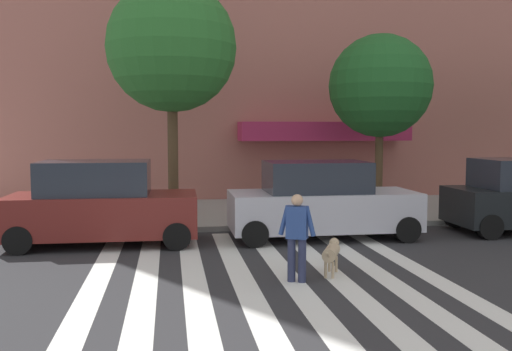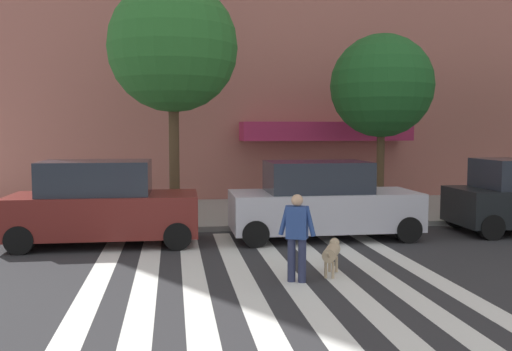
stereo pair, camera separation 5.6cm
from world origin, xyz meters
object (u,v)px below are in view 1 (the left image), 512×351
parked_car_behind_first (101,205)px  street_tree_middle (380,86)px  parked_car_third_in_line (321,202)px  dog_on_leash (332,252)px  pedestrian_dog_walker (297,233)px  street_tree_nearest (172,47)px

parked_car_behind_first → street_tree_middle: (8.44, 3.46, 3.22)m
parked_car_behind_first → parked_car_third_in_line: size_ratio=0.94×
parked_car_behind_first → dog_on_leash: (4.76, -3.57, -0.55)m
parked_car_behind_first → dog_on_leash: 5.98m
street_tree_middle → pedestrian_dog_walker: (-4.47, -7.46, -3.29)m
street_tree_nearest → dog_on_leash: bearing=-64.9°
street_tree_middle → street_tree_nearest: bearing=-174.5°
dog_on_leash → parked_car_third_in_line: bearing=77.8°
parked_car_third_in_line → dog_on_leash: parked_car_third_in_line is taller
street_tree_nearest → dog_on_leash: (3.00, -6.39, -4.77)m
street_tree_middle → pedestrian_dog_walker: street_tree_middle is taller
street_tree_nearest → pedestrian_dog_walker: (2.20, -6.82, -4.29)m
parked_car_behind_first → parked_car_third_in_line: bearing=-0.0°
parked_car_behind_first → street_tree_middle: street_tree_middle is taller
parked_car_behind_first → parked_car_third_in_line: (5.54, -0.00, -0.04)m
street_tree_nearest → pedestrian_dog_walker: 8.35m
street_tree_nearest → dog_on_leash: size_ratio=6.63×
pedestrian_dog_walker → dog_on_leash: (0.79, 0.43, -0.48)m
parked_car_third_in_line → street_tree_middle: street_tree_middle is taller
parked_car_third_in_line → pedestrian_dog_walker: size_ratio=2.94×
pedestrian_dog_walker → parked_car_third_in_line: bearing=68.6°
street_tree_middle → dog_on_leash: size_ratio=5.45×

